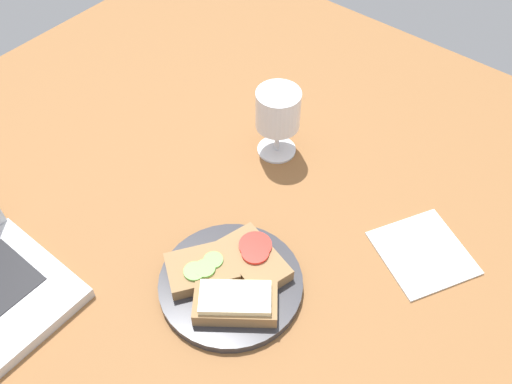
{
  "coord_description": "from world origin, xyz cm",
  "views": [
    {
      "loc": [
        -38.92,
        -38.75,
        77.32
      ],
      "look_at": [
        7.59,
        -0.7,
        8.0
      ],
      "focal_mm": 40.0,
      "sensor_mm": 36.0,
      "label": 1
    }
  ],
  "objects_px": {
    "plate": "(231,284)",
    "sandwich_with_cheese": "(235,302)",
    "sandwich_with_tomato": "(254,259)",
    "sandwich_with_cucumber": "(202,269)",
    "napkin": "(423,253)",
    "wine_glass": "(278,113)"
  },
  "relations": [
    {
      "from": "sandwich_with_cucumber",
      "to": "wine_glass",
      "type": "height_order",
      "value": "wine_glass"
    },
    {
      "from": "sandwich_with_tomato",
      "to": "wine_glass",
      "type": "xyz_separation_m",
      "value": [
        0.23,
        0.13,
        0.06
      ]
    },
    {
      "from": "plate",
      "to": "sandwich_with_cucumber",
      "type": "height_order",
      "value": "sandwich_with_cucumber"
    },
    {
      "from": "plate",
      "to": "sandwich_with_cheese",
      "type": "height_order",
      "value": "sandwich_with_cheese"
    },
    {
      "from": "sandwich_with_cucumber",
      "to": "sandwich_with_cheese",
      "type": "distance_m",
      "value": 0.08
    },
    {
      "from": "plate",
      "to": "wine_glass",
      "type": "bearing_deg",
      "value": 24.72
    },
    {
      "from": "plate",
      "to": "sandwich_with_tomato",
      "type": "bearing_deg",
      "value": -8.75
    },
    {
      "from": "wine_glass",
      "to": "sandwich_with_cheese",
      "type": "bearing_deg",
      "value": -152.0
    },
    {
      "from": "sandwich_with_cheese",
      "to": "sandwich_with_tomato",
      "type": "xyz_separation_m",
      "value": [
        0.08,
        0.03,
        -0.0
      ]
    },
    {
      "from": "sandwich_with_tomato",
      "to": "wine_glass",
      "type": "relative_size",
      "value": 0.94
    },
    {
      "from": "sandwich_with_cucumber",
      "to": "sandwich_with_cheese",
      "type": "relative_size",
      "value": 0.95
    },
    {
      "from": "sandwich_with_cucumber",
      "to": "sandwich_with_tomato",
      "type": "height_order",
      "value": "same"
    },
    {
      "from": "sandwich_with_cucumber",
      "to": "plate",
      "type": "bearing_deg",
      "value": -69.34
    },
    {
      "from": "sandwich_with_tomato",
      "to": "napkin",
      "type": "bearing_deg",
      "value": -44.5
    },
    {
      "from": "wine_glass",
      "to": "napkin",
      "type": "xyz_separation_m",
      "value": [
        -0.04,
        -0.32,
        -0.09
      ]
    },
    {
      "from": "plate",
      "to": "wine_glass",
      "type": "distance_m",
      "value": 0.31
    },
    {
      "from": "sandwich_with_cheese",
      "to": "napkin",
      "type": "xyz_separation_m",
      "value": [
        0.27,
        -0.16,
        -0.03
      ]
    },
    {
      "from": "sandwich_with_cucumber",
      "to": "sandwich_with_tomato",
      "type": "xyz_separation_m",
      "value": [
        0.06,
        -0.05,
        0.0
      ]
    },
    {
      "from": "plate",
      "to": "sandwich_with_cheese",
      "type": "xyz_separation_m",
      "value": [
        -0.03,
        -0.03,
        0.02
      ]
    },
    {
      "from": "plate",
      "to": "napkin",
      "type": "height_order",
      "value": "plate"
    },
    {
      "from": "sandwich_with_cucumber",
      "to": "sandwich_with_cheese",
      "type": "xyz_separation_m",
      "value": [
        -0.01,
        -0.08,
        0.0
      ]
    },
    {
      "from": "plate",
      "to": "sandwich_with_cucumber",
      "type": "relative_size",
      "value": 1.73
    }
  ]
}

